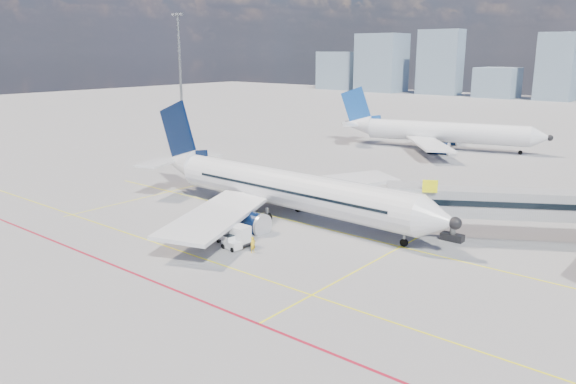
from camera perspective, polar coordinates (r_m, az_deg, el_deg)
name	(u,v)px	position (r m, az deg, el deg)	size (l,w,h in m)	color
ground	(236,238)	(56.08, -5.36, -4.64)	(420.00, 420.00, 0.00)	gray
apron_markings	(202,247)	(53.95, -8.72, -5.51)	(90.00, 35.12, 0.01)	#F6F20C
jet_bridge	(538,206)	(58.02, 24.10, -1.34)	(23.55, 15.78, 6.30)	#909398
floodlight_mast_nw	(180,73)	(120.84, -10.89, 11.80)	(3.20, 0.61, 25.45)	slate
distant_skyline	(562,73)	(234.43, 26.07, 10.80)	(252.88, 15.68, 26.76)	gray
main_aircraft	(278,187)	(62.50, -1.00, 0.46)	(42.26, 36.82, 12.31)	silver
second_aircraft	(437,132)	(109.63, 14.93, 5.92)	(38.34, 32.86, 11.39)	silver
baggage_tug	(231,243)	(52.78, -5.80, -5.14)	(1.99, 1.34, 1.31)	silver
cargo_dolly	(234,233)	(53.88, -5.56, -4.21)	(3.65, 1.68, 1.99)	black
belt_loader	(210,216)	(61.62, -7.95, -2.42)	(5.53, 1.88, 2.22)	black
ramp_worker	(253,245)	(51.68, -3.58, -5.37)	(0.55, 0.36, 1.52)	yellow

